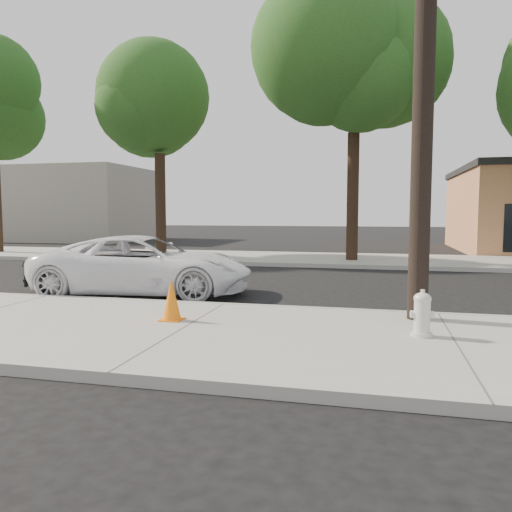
# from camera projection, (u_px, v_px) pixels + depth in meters

# --- Properties ---
(ground) EXTENTS (120.00, 120.00, 0.00)m
(ground) POSITION_uv_depth(u_px,v_px,m) (250.00, 294.00, 11.91)
(ground) COLOR black
(ground) RESTS_ON ground
(near_sidewalk) EXTENTS (90.00, 4.40, 0.15)m
(near_sidewalk) POSITION_uv_depth(u_px,v_px,m) (182.00, 333.00, 7.74)
(near_sidewalk) COLOR gray
(near_sidewalk) RESTS_ON ground
(far_sidewalk) EXTENTS (90.00, 5.00, 0.15)m
(far_sidewalk) POSITION_uv_depth(u_px,v_px,m) (302.00, 259.00, 20.13)
(far_sidewalk) COLOR gray
(far_sidewalk) RESTS_ON ground
(curb_near) EXTENTS (90.00, 0.12, 0.16)m
(curb_near) POSITION_uv_depth(u_px,v_px,m) (224.00, 307.00, 9.87)
(curb_near) COLOR #9E9B93
(curb_near) RESTS_ON ground
(building_far) EXTENTS (14.00, 8.00, 5.00)m
(building_far) POSITION_uv_depth(u_px,v_px,m) (49.00, 205.00, 35.74)
(building_far) COLOR gray
(building_far) RESTS_ON ground
(utility_pole) EXTENTS (1.40, 0.34, 9.00)m
(utility_pole) POSITION_uv_depth(u_px,v_px,m) (425.00, 41.00, 8.04)
(utility_pole) COLOR black
(utility_pole) RESTS_ON near_sidewalk
(tree_b) EXTENTS (4.34, 4.20, 8.45)m
(tree_b) POSITION_uv_depth(u_px,v_px,m) (162.00, 110.00, 20.54)
(tree_b) COLOR black
(tree_b) RESTS_ON far_sidewalk
(tree_c) EXTENTS (4.96, 4.80, 9.55)m
(tree_c) POSITION_uv_depth(u_px,v_px,m) (361.00, 76.00, 18.18)
(tree_c) COLOR black
(tree_c) RESTS_ON far_sidewalk
(police_cruiser) EXTENTS (5.30, 2.97, 1.40)m
(police_cruiser) POSITION_uv_depth(u_px,v_px,m) (145.00, 265.00, 11.78)
(police_cruiser) COLOR white
(police_cruiser) RESTS_ON ground
(fire_hydrant) EXTENTS (0.34, 0.31, 0.64)m
(fire_hydrant) POSITION_uv_depth(u_px,v_px,m) (422.00, 315.00, 7.22)
(fire_hydrant) COLOR silver
(fire_hydrant) RESTS_ON near_sidewalk
(traffic_cone) EXTENTS (0.36, 0.36, 0.70)m
(traffic_cone) POSITION_uv_depth(u_px,v_px,m) (172.00, 300.00, 8.30)
(traffic_cone) COLOR orange
(traffic_cone) RESTS_ON near_sidewalk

